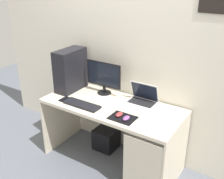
# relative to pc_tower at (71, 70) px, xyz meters

# --- Properties ---
(ground_plane) EXTENTS (8.00, 8.00, 0.00)m
(ground_plane) POSITION_rel_pc_tower_xyz_m (0.64, -0.08, -1.01)
(ground_plane) COLOR slate
(wall_back) EXTENTS (4.00, 0.05, 2.60)m
(wall_back) POSITION_rel_pc_tower_xyz_m (0.64, 0.30, 0.30)
(wall_back) COLOR beige
(wall_back) RESTS_ON ground_plane
(desk) EXTENTS (1.54, 0.68, 0.76)m
(desk) POSITION_rel_pc_tower_xyz_m (0.66, -0.09, -0.40)
(desk) COLOR beige
(desk) RESTS_ON ground_plane
(pc_tower) EXTENTS (0.19, 0.41, 0.50)m
(pc_tower) POSITION_rel_pc_tower_xyz_m (0.00, 0.00, 0.00)
(pc_tower) COLOR black
(pc_tower) RESTS_ON desk
(monitor) EXTENTS (0.45, 0.16, 0.38)m
(monitor) POSITION_rel_pc_tower_xyz_m (0.40, 0.12, -0.04)
(monitor) COLOR black
(monitor) RESTS_ON desk
(laptop) EXTENTS (0.32, 0.24, 0.23)m
(laptop) POSITION_rel_pc_tower_xyz_m (0.90, 0.13, -0.20)
(laptop) COLOR white
(laptop) RESTS_ON desk
(keyboard) EXTENTS (0.42, 0.14, 0.02)m
(keyboard) POSITION_rel_pc_tower_xyz_m (0.38, -0.28, -0.24)
(keyboard) COLOR black
(keyboard) RESTS_ON desk
(mousepad) EXTENTS (0.26, 0.20, 0.00)m
(mousepad) POSITION_rel_pc_tower_xyz_m (0.89, -0.27, -0.25)
(mousepad) COLOR black
(mousepad) RESTS_ON desk
(mouse_left) EXTENTS (0.06, 0.10, 0.03)m
(mouse_left) POSITION_rel_pc_tower_xyz_m (0.84, -0.26, -0.23)
(mouse_left) COLOR #B23333
(mouse_left) RESTS_ON mousepad
(mouse_right) EXTENTS (0.06, 0.10, 0.03)m
(mouse_right) POSITION_rel_pc_tower_xyz_m (0.94, -0.28, -0.23)
(mouse_right) COLOR #8C4C99
(mouse_right) RESTS_ON mousepad
(cell_phone) EXTENTS (0.07, 0.13, 0.01)m
(cell_phone) POSITION_rel_pc_tower_xyz_m (0.12, -0.27, -0.24)
(cell_phone) COLOR black
(cell_phone) RESTS_ON desk
(subwoofer) EXTENTS (0.27, 0.27, 0.27)m
(subwoofer) POSITION_rel_pc_tower_xyz_m (0.43, 0.11, -0.87)
(subwoofer) COLOR black
(subwoofer) RESTS_ON ground_plane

